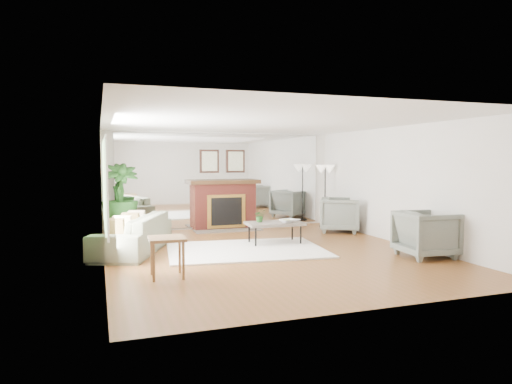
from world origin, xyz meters
name	(u,v)px	position (x,y,z in m)	size (l,w,h in m)	color
ground	(269,253)	(0.00, 0.00, 0.00)	(7.00, 7.00, 0.00)	brown
wall_left	(103,192)	(-2.99, 0.00, 1.25)	(0.02, 7.00, 2.50)	silver
wall_right	(402,185)	(2.99, 0.00, 1.25)	(0.02, 7.00, 2.50)	silver
wall_back	(222,180)	(0.00, 3.49, 1.25)	(6.00, 0.02, 2.50)	silver
mirror_panel	(222,180)	(0.00, 3.47, 1.25)	(5.40, 0.04, 2.40)	silver
window_panel	(105,184)	(-2.96, 0.40, 1.35)	(0.04, 2.40, 1.50)	#B2E09E
fireplace	(224,204)	(0.00, 3.26, 0.66)	(1.85, 0.83, 2.05)	maroon
area_rug	(246,250)	(-0.35, 0.37, 0.02)	(3.02, 2.16, 0.03)	white
coffee_table	(275,224)	(0.44, 0.82, 0.43)	(1.21, 0.74, 0.47)	#5E544A
sofa	(133,233)	(-2.45, 1.02, 0.36)	(2.43, 0.95, 0.71)	gray
armchair_back	(340,215)	(2.60, 1.87, 0.43)	(0.92, 0.95, 0.86)	gray
armchair_front	(426,234)	(2.60, -1.27, 0.43)	(0.91, 0.94, 0.86)	gray
side_table	(167,244)	(-2.11, -1.18, 0.52)	(0.56, 0.56, 0.62)	brown
potted_ficus	(120,198)	(-2.60, 2.85, 0.91)	(0.92, 0.92, 1.71)	#29251E
floor_lamp	(325,174)	(2.63, 2.74, 1.41)	(0.54, 0.30, 1.65)	black
tabletop_plant	(260,216)	(0.15, 0.94, 0.61)	(0.24, 0.21, 0.27)	#26551F
fruit_bowl	(286,221)	(0.64, 0.67, 0.51)	(0.29, 0.29, 0.07)	brown
book	(289,220)	(0.81, 0.95, 0.48)	(0.22, 0.30, 0.02)	brown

